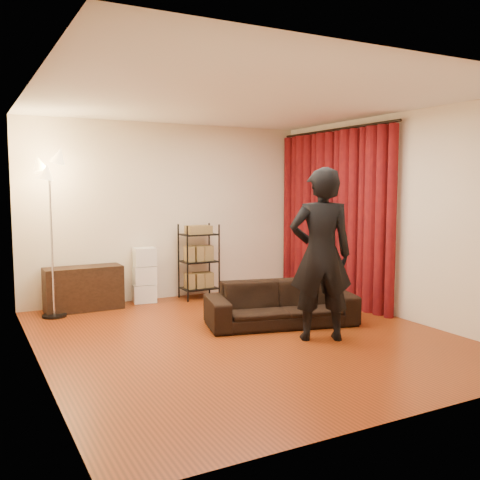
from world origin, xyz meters
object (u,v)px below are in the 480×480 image
sofa (281,304)px  floor_lamp (51,237)px  storage_boxes (145,275)px  person (321,255)px  wire_shelf (199,261)px  media_cabinet (84,288)px

sofa → floor_lamp: 3.14m
storage_boxes → person: bearing=-67.4°
wire_shelf → floor_lamp: 2.26m
storage_boxes → floor_lamp: (-1.35, -0.30, 0.66)m
sofa → floor_lamp: floor_lamp is taller
floor_lamp → media_cabinet: bearing=26.1°
sofa → person: size_ratio=0.95×
storage_boxes → wire_shelf: wire_shelf is taller
wire_shelf → storage_boxes: bearing=-169.0°
sofa → storage_boxes: (-1.12, 2.06, 0.14)m
person → storage_boxes: (-1.17, 2.81, -0.56)m
wire_shelf → floor_lamp: bearing=-156.9°
sofa → media_cabinet: size_ratio=1.75×
sofa → media_cabinet: bearing=149.6°
media_cabinet → storage_boxes: 0.93m
sofa → floor_lamp: bearing=158.3°
media_cabinet → sofa: bearing=-44.9°
person → wire_shelf: person is taller
person → storage_boxes: 3.09m
person → wire_shelf: (-0.33, 2.71, -0.40)m
storage_boxes → wire_shelf: 0.86m
sofa → wire_shelf: 2.00m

